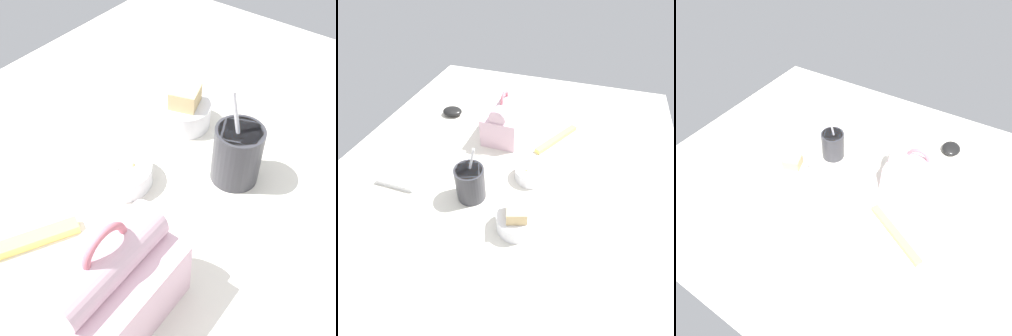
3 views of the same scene
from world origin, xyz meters
The scene contains 7 objects.
desk_surface centered at (0.00, 0.00, 1.00)cm, with size 140.00×110.00×2.00cm.
keyboard centered at (-0.61, 29.55, 3.02)cm, with size 34.96×12.67×2.10cm.
lunch_bag centered at (17.50, 6.02, 8.64)cm, with size 17.03×12.71×18.02cm.
soup_cup centered at (-13.35, 5.98, 7.58)cm, with size 8.33×8.33×17.80cm.
bento_bowl_sandwich centered at (-19.78, -9.37, 5.16)cm, with size 10.23×10.23×8.47cm.
bento_bowl_snacks centered at (-0.68, -8.78, 4.01)cm, with size 10.35×10.35×4.61cm.
chopstick_case centered at (20.44, -13.00, 2.80)cm, with size 19.86×12.38×1.60cm.
Camera 1 is at (34.01, 27.37, 56.82)cm, focal length 45.00 mm.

